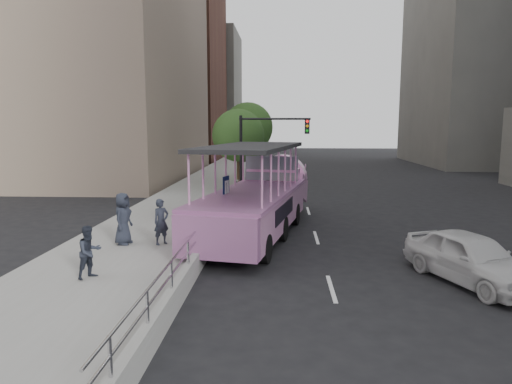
# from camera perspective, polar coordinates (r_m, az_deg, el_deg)

# --- Properties ---
(ground) EXTENTS (160.00, 160.00, 0.00)m
(ground) POSITION_cam_1_polar(r_m,az_deg,el_deg) (15.30, 4.85, -9.27)
(ground) COLOR black
(sidewalk) EXTENTS (5.50, 80.00, 0.30)m
(sidewalk) POSITION_cam_1_polar(r_m,az_deg,el_deg) (25.55, -8.75, -1.85)
(sidewalk) COLOR #9D9D98
(sidewalk) RESTS_ON ground
(kerb_wall) EXTENTS (0.24, 30.00, 0.36)m
(kerb_wall) POSITION_cam_1_polar(r_m,az_deg,el_deg) (17.30, -5.74, -5.55)
(kerb_wall) COLOR #A8A8A3
(kerb_wall) RESTS_ON sidewalk
(guardrail) EXTENTS (0.07, 22.00, 0.71)m
(guardrail) POSITION_cam_1_polar(r_m,az_deg,el_deg) (17.16, -5.77, -3.40)
(guardrail) COLOR silver
(guardrail) RESTS_ON kerb_wall
(duck_boat) EXTENTS (4.89, 11.89, 3.85)m
(duck_boat) POSITION_cam_1_polar(r_m,az_deg,el_deg) (19.77, 0.49, -0.96)
(duck_boat) COLOR black
(duck_boat) RESTS_ON ground
(car) EXTENTS (3.33, 4.80, 1.52)m
(car) POSITION_cam_1_polar(r_m,az_deg,el_deg) (14.96, 25.26, -7.44)
(car) COLOR silver
(car) RESTS_ON ground
(pedestrian_near) EXTENTS (0.72, 0.72, 1.68)m
(pedestrian_near) POSITION_cam_1_polar(r_m,az_deg,el_deg) (17.00, -11.76, -3.66)
(pedestrian_near) COLOR #272C39
(pedestrian_near) RESTS_ON sidewalk
(pedestrian_mid) EXTENTS (0.89, 0.93, 1.52)m
(pedestrian_mid) POSITION_cam_1_polar(r_m,az_deg,el_deg) (13.87, -20.10, -7.06)
(pedestrian_mid) COLOR #272C39
(pedestrian_mid) RESTS_ON sidewalk
(pedestrian_far) EXTENTS (0.71, 1.00, 1.90)m
(pedestrian_far) POSITION_cam_1_polar(r_m,az_deg,el_deg) (17.35, -16.29, -3.21)
(pedestrian_far) COLOR #272C39
(pedestrian_far) RESTS_ON sidewalk
(parking_sign) EXTENTS (0.19, 0.58, 2.66)m
(parking_sign) POSITION_cam_1_polar(r_m,az_deg,el_deg) (17.96, -3.74, -1.11)
(parking_sign) COLOR black
(parking_sign) RESTS_ON ground
(traffic_signal) EXTENTS (4.20, 0.32, 5.20)m
(traffic_signal) POSITION_cam_1_polar(r_m,az_deg,el_deg) (27.13, 0.63, 5.96)
(traffic_signal) COLOR black
(traffic_signal) RESTS_ON ground
(street_tree_near) EXTENTS (3.52, 3.52, 5.72)m
(street_tree_near) POSITION_cam_1_polar(r_m,az_deg,el_deg) (30.66, -2.07, 6.82)
(street_tree_near) COLOR #382819
(street_tree_near) RESTS_ON ground
(street_tree_far) EXTENTS (3.97, 3.97, 6.45)m
(street_tree_far) POSITION_cam_1_polar(r_m,az_deg,el_deg) (36.61, -0.87, 7.83)
(street_tree_far) COLOR #382819
(street_tree_far) RESTS_ON ground
(midrise_brick) EXTENTS (18.00, 16.00, 26.00)m
(midrise_brick) POSITION_cam_1_polar(r_m,az_deg,el_deg) (65.54, -12.73, 15.47)
(midrise_brick) COLOR brown
(midrise_brick) RESTS_ON ground
(midrise_stone_a) EXTENTS (20.00, 20.00, 32.00)m
(midrise_stone_a) POSITION_cam_1_polar(r_m,az_deg,el_deg) (63.48, 29.36, 17.62)
(midrise_stone_a) COLOR slate
(midrise_stone_a) RESTS_ON ground
(midrise_stone_b) EXTENTS (16.00, 14.00, 20.00)m
(midrise_stone_b) POSITION_cam_1_polar(r_m,az_deg,el_deg) (80.29, -8.05, 12.08)
(midrise_stone_b) COLOR slate
(midrise_stone_b) RESTS_ON ground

